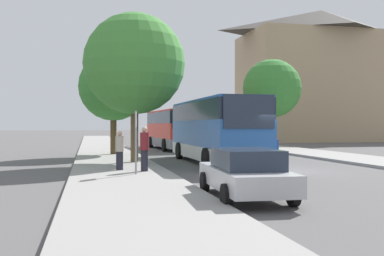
{
  "coord_description": "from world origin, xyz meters",
  "views": [
    {
      "loc": [
        -8.3,
        -18.78,
        2.08
      ],
      "look_at": [
        -1.45,
        10.79,
        1.85
      ],
      "focal_mm": 42.0,
      "sensor_mm": 36.0,
      "label": 1
    }
  ],
  "objects_px": {
    "parked_car_left_curb": "(245,173)",
    "tree_left_far": "(134,64)",
    "parked_car_right_far": "(217,138)",
    "bus_stop_sign": "(136,135)",
    "pedestrian_waiting_near": "(144,149)",
    "tree_right_near": "(272,89)",
    "bus_front": "(214,130)",
    "bus_middle": "(172,129)",
    "parked_car_right_near": "(257,142)",
    "tree_left_near": "(113,87)",
    "pedestrian_waiting_far": "(120,150)"
  },
  "relations": [
    {
      "from": "parked_car_left_curb",
      "to": "tree_left_far",
      "type": "height_order",
      "value": "tree_left_far"
    },
    {
      "from": "parked_car_right_far",
      "to": "bus_stop_sign",
      "type": "bearing_deg",
      "value": 66.6
    },
    {
      "from": "pedestrian_waiting_near",
      "to": "tree_right_near",
      "type": "relative_size",
      "value": 0.24
    },
    {
      "from": "parked_car_right_far",
      "to": "tree_right_near",
      "type": "xyz_separation_m",
      "value": [
        3.28,
        -5.68,
        4.38
      ]
    },
    {
      "from": "bus_front",
      "to": "bus_middle",
      "type": "xyz_separation_m",
      "value": [
        0.29,
        13.85,
        -0.06
      ]
    },
    {
      "from": "parked_car_right_near",
      "to": "tree_left_near",
      "type": "height_order",
      "value": "tree_left_near"
    },
    {
      "from": "bus_front",
      "to": "pedestrian_waiting_near",
      "type": "xyz_separation_m",
      "value": [
        -4.36,
        -4.79,
        -0.72
      ]
    },
    {
      "from": "parked_car_right_far",
      "to": "bus_stop_sign",
      "type": "distance_m",
      "value": 26.7
    },
    {
      "from": "bus_stop_sign",
      "to": "pedestrian_waiting_near",
      "type": "bearing_deg",
      "value": 66.25
    },
    {
      "from": "pedestrian_waiting_near",
      "to": "tree_left_near",
      "type": "distance_m",
      "value": 11.76
    },
    {
      "from": "bus_middle",
      "to": "tree_right_near",
      "type": "height_order",
      "value": "tree_right_near"
    },
    {
      "from": "pedestrian_waiting_far",
      "to": "parked_car_right_near",
      "type": "bearing_deg",
      "value": 152.94
    },
    {
      "from": "tree_left_near",
      "to": "tree_right_near",
      "type": "relative_size",
      "value": 0.88
    },
    {
      "from": "parked_car_left_curb",
      "to": "parked_car_right_near",
      "type": "relative_size",
      "value": 1.08
    },
    {
      "from": "pedestrian_waiting_near",
      "to": "parked_car_right_near",
      "type": "bearing_deg",
      "value": -7.38
    },
    {
      "from": "tree_left_far",
      "to": "bus_middle",
      "type": "bearing_deg",
      "value": 71.75
    },
    {
      "from": "pedestrian_waiting_far",
      "to": "tree_left_far",
      "type": "relative_size",
      "value": 0.21
    },
    {
      "from": "parked_car_right_far",
      "to": "parked_car_left_curb",
      "type": "bearing_deg",
      "value": 74.83
    },
    {
      "from": "parked_car_right_near",
      "to": "pedestrian_waiting_near",
      "type": "distance_m",
      "value": 16.2
    },
    {
      "from": "bus_middle",
      "to": "parked_car_right_near",
      "type": "distance_m",
      "value": 7.94
    },
    {
      "from": "bus_stop_sign",
      "to": "tree_left_near",
      "type": "xyz_separation_m",
      "value": [
        -0.19,
        12.26,
        2.87
      ]
    },
    {
      "from": "tree_left_near",
      "to": "tree_left_far",
      "type": "height_order",
      "value": "tree_left_far"
    },
    {
      "from": "bus_middle",
      "to": "pedestrian_waiting_far",
      "type": "distance_m",
      "value": 18.76
    },
    {
      "from": "parked_car_right_far",
      "to": "pedestrian_waiting_near",
      "type": "height_order",
      "value": "pedestrian_waiting_near"
    },
    {
      "from": "parked_car_right_near",
      "to": "pedestrian_waiting_near",
      "type": "xyz_separation_m",
      "value": [
        -9.93,
        -12.79,
        0.32
      ]
    },
    {
      "from": "parked_car_left_curb",
      "to": "pedestrian_waiting_near",
      "type": "xyz_separation_m",
      "value": [
        -2.0,
        6.65,
        0.35
      ]
    },
    {
      "from": "tree_right_near",
      "to": "bus_front",
      "type": "bearing_deg",
      "value": -124.34
    },
    {
      "from": "parked_car_right_far",
      "to": "pedestrian_waiting_near",
      "type": "relative_size",
      "value": 2.37
    },
    {
      "from": "bus_stop_sign",
      "to": "bus_middle",
      "type": "bearing_deg",
      "value": 75.45
    },
    {
      "from": "pedestrian_waiting_near",
      "to": "bus_middle",
      "type": "bearing_deg",
      "value": 16.44
    },
    {
      "from": "parked_car_right_near",
      "to": "bus_middle",
      "type": "bearing_deg",
      "value": -45.03
    },
    {
      "from": "bus_middle",
      "to": "pedestrian_waiting_far",
      "type": "relative_size",
      "value": 6.27
    },
    {
      "from": "pedestrian_waiting_near",
      "to": "tree_left_near",
      "type": "relative_size",
      "value": 0.28
    },
    {
      "from": "pedestrian_waiting_near",
      "to": "tree_right_near",
      "type": "xyz_separation_m",
      "value": [
        13.26,
        17.82,
        4.12
      ]
    },
    {
      "from": "parked_car_left_curb",
      "to": "tree_left_far",
      "type": "xyz_separation_m",
      "value": [
        -1.94,
        11.38,
        4.47
      ]
    },
    {
      "from": "tree_left_far",
      "to": "tree_right_near",
      "type": "relative_size",
      "value": 1.01
    },
    {
      "from": "parked_car_right_near",
      "to": "pedestrian_waiting_far",
      "type": "relative_size",
      "value": 2.52
    },
    {
      "from": "bus_front",
      "to": "pedestrian_waiting_near",
      "type": "relative_size",
      "value": 5.95
    },
    {
      "from": "bus_front",
      "to": "pedestrian_waiting_near",
      "type": "height_order",
      "value": "bus_front"
    },
    {
      "from": "pedestrian_waiting_near",
      "to": "parked_car_left_curb",
      "type": "bearing_deg",
      "value": -132.83
    },
    {
      "from": "bus_stop_sign",
      "to": "tree_left_far",
      "type": "bearing_deg",
      "value": 84.81
    },
    {
      "from": "bus_front",
      "to": "tree_left_near",
      "type": "relative_size",
      "value": 1.64
    },
    {
      "from": "parked_car_right_far",
      "to": "parked_car_right_near",
      "type": "bearing_deg",
      "value": 89.36
    },
    {
      "from": "parked_car_right_far",
      "to": "bus_stop_sign",
      "type": "relative_size",
      "value": 1.77
    },
    {
      "from": "pedestrian_waiting_far",
      "to": "tree_left_far",
      "type": "bearing_deg",
      "value": -179.41
    },
    {
      "from": "parked_car_left_curb",
      "to": "pedestrian_waiting_near",
      "type": "relative_size",
      "value": 2.44
    },
    {
      "from": "pedestrian_waiting_far",
      "to": "bus_middle",
      "type": "bearing_deg",
      "value": 177.66
    },
    {
      "from": "parked_car_left_curb",
      "to": "pedestrian_waiting_far",
      "type": "bearing_deg",
      "value": 115.17
    },
    {
      "from": "bus_stop_sign",
      "to": "pedestrian_waiting_near",
      "type": "xyz_separation_m",
      "value": [
        0.46,
        1.05,
        -0.6
      ]
    },
    {
      "from": "bus_stop_sign",
      "to": "pedestrian_waiting_far",
      "type": "relative_size",
      "value": 1.5
    }
  ]
}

